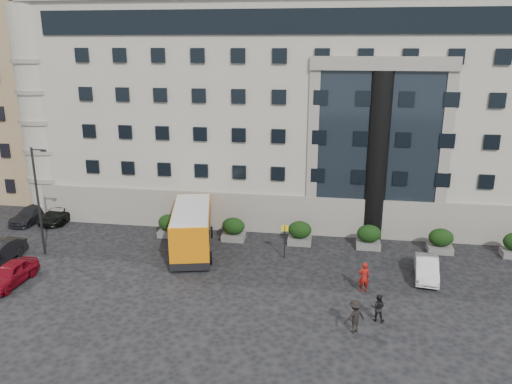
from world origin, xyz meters
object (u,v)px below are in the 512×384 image
parked_car_a (10,274)px  pedestrian_a (364,277)px  hedge_c (300,233)px  street_lamp (38,198)px  hedge_d (369,237)px  hedge_e (441,241)px  red_truck (72,182)px  white_taxi (427,268)px  minibus (192,228)px  pedestrian_b (378,308)px  pedestrian_c (355,316)px  hedge_a (170,225)px  parked_car_d (60,213)px  hedge_b (233,229)px  parked_car_c (31,214)px  bus_stop_sign (285,236)px

parked_car_a → pedestrian_a: pedestrian_a is taller
hedge_c → street_lamp: size_ratio=0.23×
hedge_d → hedge_e: size_ratio=1.00×
red_truck → white_taxi: size_ratio=1.27×
minibus → pedestrian_b: size_ratio=5.11×
red_truck → white_taxi: (32.50, -14.02, -0.65)m
red_truck → pedestrian_c: (27.57, -21.31, -0.38)m
hedge_d → pedestrian_b: (-0.12, -10.43, -0.12)m
hedge_c → parked_car_a: hedge_c is taller
hedge_a → parked_car_d: hedge_a is taller
street_lamp → hedge_a: bearing=31.2°
hedge_b → parked_car_c: (-18.20, 1.52, -0.27)m
hedge_d → street_lamp: street_lamp is taller
hedge_d → red_truck: bearing=161.8°
hedge_a → pedestrian_b: bearing=-34.0°
parked_car_c → hedge_a: bearing=-1.0°
parked_car_d → hedge_c: bearing=-3.2°
parked_car_d → white_taxi: size_ratio=1.17×
hedge_a → street_lamp: 9.89m
hedge_e → minibus: minibus is taller
red_truck → white_taxi: 35.40m
hedge_d → hedge_c: bearing=180.0°
hedge_d → hedge_e: (5.20, 0.00, 0.00)m
hedge_b → hedge_a: bearing=180.0°
pedestrian_a → pedestrian_b: 3.42m
hedge_c → pedestrian_b: 11.60m
minibus → parked_car_a: size_ratio=1.95×
street_lamp → minibus: street_lamp is taller
street_lamp → parked_car_a: 5.99m
parked_car_a → pedestrian_b: bearing=0.5°
street_lamp → pedestrian_c: size_ratio=4.28×
hedge_b → pedestrian_b: 14.64m
parked_car_a → red_truck: bearing=109.9°
parked_car_c → bus_stop_sign: bearing=-5.2°
minibus → pedestrian_b: 15.21m
hedge_c → pedestrian_c: pedestrian_c is taller
parked_car_a → pedestrian_a: size_ratio=2.16×
hedge_d → bus_stop_sign: size_ratio=0.73×
street_lamp → pedestrian_c: 23.43m
minibus → pedestrian_a: 13.16m
hedge_b → parked_car_a: hedge_b is taller
hedge_a → red_truck: bearing=144.6°
hedge_b → white_taxi: size_ratio=0.45×
street_lamp → white_taxi: (27.02, 0.30, -3.70)m
hedge_e → parked_car_c: (-33.80, 1.52, -0.27)m
hedge_e → pedestrian_b: size_ratio=1.14×
pedestrian_b → white_taxi: bearing=-112.3°
hedge_a → pedestrian_a: size_ratio=0.94×
red_truck → parked_car_c: (0.41, -8.00, -0.66)m
pedestrian_c → hedge_a: bearing=-71.4°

